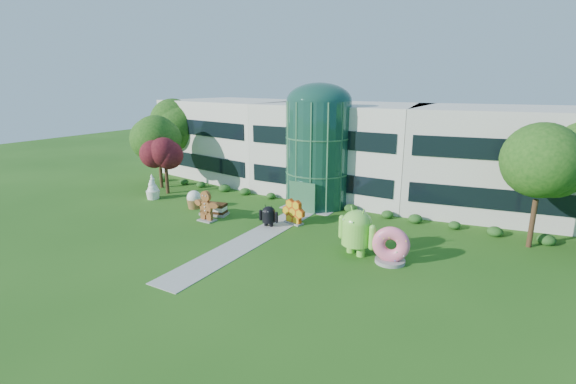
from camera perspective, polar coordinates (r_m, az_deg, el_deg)
The scene contains 14 objects.
ground at distance 30.91m, azimuth -6.09°, elevation -7.07°, with size 140.00×140.00×0.00m, color #215114.
building at distance 44.93m, azimuth 7.57°, elevation 5.96°, with size 46.00×15.00×9.30m, color beige, non-canonical shape.
atrium at distance 39.50m, azimuth 4.14°, elevation 5.20°, with size 6.00×6.00×9.80m, color #194738.
walkway at distance 32.41m, azimuth -3.98°, elevation -5.92°, with size 2.40×20.00×0.04m, color #9E9E93.
tree_red at distance 45.51m, azimuth -16.36°, elevation 3.49°, with size 4.00×4.00×6.00m, color #3F0C14, non-canonical shape.
trees_backdrop at distance 40.51m, azimuth 4.75°, elevation 4.42°, with size 52.00×8.00×8.40m, color #174411, non-canonical shape.
android_green at distance 28.74m, azimuth 9.36°, elevation -4.96°, with size 3.27×2.18×3.71m, color #7AD444, non-canonical shape.
android_black at distance 34.03m, azimuth -2.68°, elevation -3.12°, with size 1.77×1.19×2.01m, color black, non-canonical shape.
donut at distance 28.07m, azimuth 13.91°, elevation -6.97°, with size 2.45×1.18×2.55m, color #FF618B, non-canonical shape.
gingerbread at distance 35.93m, azimuth -11.12°, elevation -1.86°, with size 2.90×1.12×2.68m, color brown, non-canonical shape.
ice_cream_sandwich at distance 37.67m, azimuth -10.09°, elevation -2.30°, with size 2.42×1.21×1.08m, color black, non-canonical shape.
honeycomb at distance 34.69m, azimuth 0.78°, elevation -2.86°, with size 2.40×0.86×1.89m, color gold, non-canonical shape.
froyo at distance 44.14m, azimuth -18.04°, elevation 0.71°, with size 1.48×1.48×2.53m, color white, non-canonical shape.
cupcake at distance 39.90m, azimuth -12.72°, elevation -0.99°, with size 1.43×1.43×1.72m, color white, non-canonical shape.
Camera 1 is at (17.28, -22.90, 11.50)m, focal length 26.00 mm.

